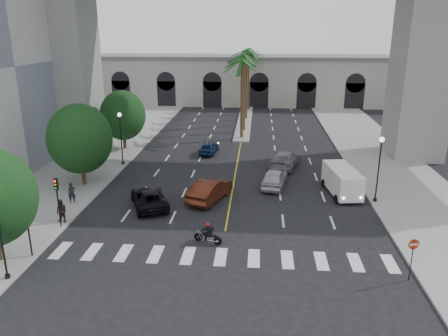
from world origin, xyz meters
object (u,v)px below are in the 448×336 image
lamp_post_right (379,164)px  car_c (149,198)px  car_b (210,190)px  car_d (285,159)px  car_a (274,178)px  pedestrian_a (72,193)px  do_not_enter_sign (413,251)px  car_e (209,147)px  pedestrian_b (62,211)px  motorcycle_rider (209,234)px  cargo_van (342,180)px  lamp_post_left_far (121,134)px  traffic_signal_far (57,195)px  traffic_signal_near (27,219)px

lamp_post_right → car_c: size_ratio=1.04×
car_b → car_d: bearing=-106.2°
car_a → pedestrian_a: bearing=28.6°
pedestrian_a → do_not_enter_sign: do_not_enter_sign is taller
car_e → pedestrian_b: 20.53m
car_b → car_c: (-4.52, -1.73, -0.14)m
lamp_post_right → car_d: bearing=127.9°
pedestrian_b → do_not_enter_sign: (22.00, -5.44, 0.83)m
motorcycle_rider → cargo_van: cargo_van is taller
pedestrian_a → do_not_enter_sign: bearing=-45.7°
lamp_post_left_far → car_a: size_ratio=1.14×
car_d → car_e: car_d is taller
car_a → car_e: car_a is taller
motorcycle_rider → cargo_van: 13.73m
traffic_signal_far → car_e: size_ratio=0.91×
car_d → car_e: 9.16m
pedestrian_a → pedestrian_b: (0.77, -3.54, 0.03)m
traffic_signal_far → cargo_van: size_ratio=0.67×
lamp_post_right → car_e: size_ratio=1.33×
car_b → do_not_enter_sign: bearing=157.5°
traffic_signal_near → pedestrian_b: bearing=92.4°
pedestrian_a → pedestrian_b: size_ratio=0.96×
lamp_post_left_far → car_e: 9.88m
car_c → pedestrian_a: pedestrian_a is taller
car_b → car_d: 11.05m
traffic_signal_near → car_b: size_ratio=0.70×
lamp_post_left_far → car_b: 13.11m
traffic_signal_near → pedestrian_a: 8.46m
lamp_post_left_far → car_e: bearing=31.8°
lamp_post_right → car_a: bearing=158.7°
lamp_post_left_far → car_e: (8.11, 5.03, -2.54)m
pedestrian_a → motorcycle_rider: bearing=-50.2°
motorcycle_rider → traffic_signal_near: bearing=-147.3°
traffic_signal_near → car_d: bearing=50.0°
car_a → pedestrian_b: bearing=40.5°
car_d → pedestrian_a: 20.15m
traffic_signal_far → lamp_post_right: bearing=16.0°
motorcycle_rider → car_d: car_d is taller
motorcycle_rider → car_a: car_a is taller
lamp_post_left_far → pedestrian_a: size_ratio=3.31×
lamp_post_right → traffic_signal_far: bearing=-164.0°
do_not_enter_sign → car_c: bearing=140.0°
car_c → traffic_signal_far: bearing=17.2°
pedestrian_a → car_a: bearing=-5.6°
do_not_enter_sign → pedestrian_a: bearing=146.9°
lamp_post_left_far → car_b: size_ratio=1.03×
lamp_post_right → pedestrian_a: size_ratio=3.31×
pedestrian_b → traffic_signal_near: bearing=-72.3°
car_a → do_not_enter_sign: 15.92m
car_c → car_d: car_d is taller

